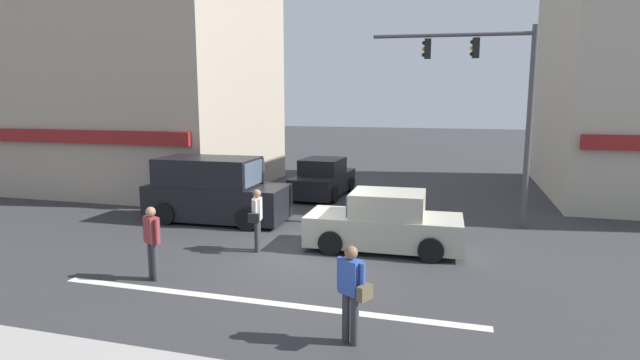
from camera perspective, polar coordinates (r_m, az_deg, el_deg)
name	(u,v)px	position (r m, az deg, el deg)	size (l,w,h in m)	color
ground_plane	(308,251)	(13.44, -1.36, -8.12)	(120.00, 120.00, 0.00)	#333335
lane_marking_stripe	(256,301)	(10.35, -7.30, -13.58)	(9.00, 0.24, 0.01)	silver
building_left_block	(118,78)	(25.61, -22.13, 10.79)	(13.34, 9.03, 10.02)	tan
utility_pole_near_left	(134,101)	(19.92, -20.49, 8.42)	(1.40, 0.22, 7.56)	brown
traffic_light_mast	(497,94)	(16.44, 19.62, 9.29)	(4.88, 0.58, 6.20)	#47474C
van_parked_curbside	(215,191)	(16.83, -11.96, -1.25)	(4.65, 2.13, 2.11)	black
sedan_crossing_leftbound	(323,179)	(20.83, 0.37, 0.11)	(2.01, 4.17, 1.58)	black
sedan_waiting_far	(384,224)	(13.51, 7.38, -4.96)	(4.15, 1.98, 1.58)	#B7B29E
pedestrian_foreground_with_bag	(352,289)	(8.31, 3.65, -12.31)	(0.64, 0.51, 1.67)	#333338
pedestrian_mid_crossing	(152,239)	(11.73, -18.65, -6.36)	(0.51, 0.36, 1.67)	#333338
pedestrian_far_side	(257,216)	(13.28, -7.21, -4.14)	(0.33, 0.69, 1.67)	#333338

